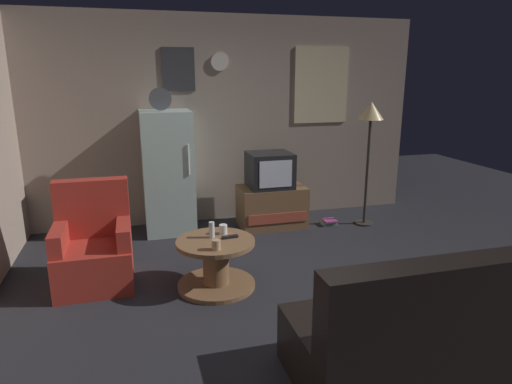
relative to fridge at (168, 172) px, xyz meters
The scene contains 14 objects.
ground_plane 2.37m from the fridge, 68.75° to the right, with size 12.00×12.00×0.00m, color #232328.
wall_with_art 1.07m from the fridge, 23.31° to the left, with size 5.20×0.12×2.65m.
fridge is the anchor object (origin of this frame).
tv_stand 1.39m from the fridge, ahead, with size 0.84×0.53×0.53m.
crt_tv 1.27m from the fridge, ahead, with size 0.54×0.51×0.44m.
standing_lamp 2.60m from the fridge, ahead, with size 0.32×0.32×1.59m.
coffee_table 1.79m from the fridge, 80.83° to the right, with size 0.72×0.72×0.46m.
wine_glass 1.65m from the fridge, 81.03° to the right, with size 0.05×0.05×0.15m, color silver.
mug_ceramic_white 1.61m from the fridge, 76.34° to the right, with size 0.08×0.08×0.09m, color silver.
mug_ceramic_tan 1.95m from the fridge, 82.88° to the right, with size 0.08×0.08×0.09m, color tan.
remote_control 1.74m from the fridge, 76.14° to the right, with size 0.15×0.04×0.02m, color black.
armchair 1.58m from the fridge, 121.86° to the right, with size 0.68×0.68×0.96m.
couch 3.60m from the fridge, 68.00° to the right, with size 1.70×0.80×0.92m.
book_stack 2.18m from the fridge, ahead, with size 0.20×0.17×0.07m.
Camera 1 is at (-1.20, -3.37, 1.93)m, focal length 31.46 mm.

